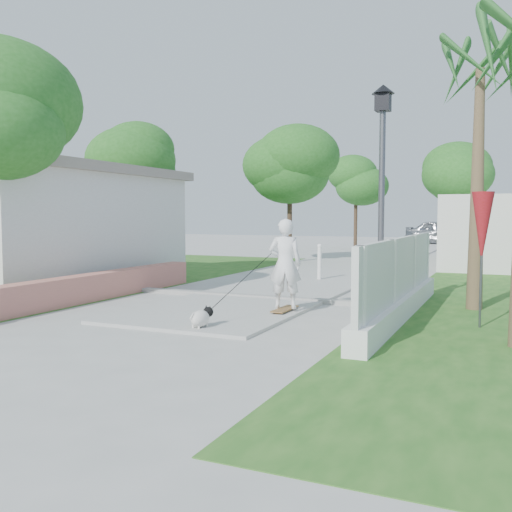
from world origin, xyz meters
The scene contains 18 objects.
ground centered at (0.00, 0.00, 0.00)m, with size 90.00×90.00×0.00m, color #B7B7B2.
path_strip centered at (0.00, 20.00, 0.03)m, with size 3.20×36.00×0.06m, color #B7B7B2.
curb centered at (0.00, 6.00, 0.05)m, with size 6.50×0.25×0.10m, color #999993.
grass_left centered at (-7.00, 8.00, 0.01)m, with size 8.00×20.00×0.01m, color #245B1C.
pink_wall centered at (-3.30, 3.55, 0.31)m, with size 0.45×8.20×0.80m.
lattice_fence centered at (3.40, 5.00, 0.54)m, with size 0.35×7.00×1.50m.
street_lamp centered at (2.90, 5.50, 2.43)m, with size 0.44×0.44×4.44m.
bollard centered at (0.20, 10.00, 0.58)m, with size 0.14×0.14×1.09m.
patio_umbrella centered at (4.80, 4.50, 1.69)m, with size 0.36×0.36×2.30m.
tree_left_near centered at (-4.48, 2.98, 3.82)m, with size 3.60×3.60×5.28m.
tree_left_mid centered at (-5.48, 8.48, 3.50)m, with size 3.20×3.20×4.85m.
tree_path_left centered at (-2.98, 15.98, 3.82)m, with size 3.40×3.40×5.23m.
tree_path_right centered at (3.22, 19.98, 3.49)m, with size 3.00×3.00×4.79m.
tree_path_far centered at (-2.78, 25.98, 3.82)m, with size 3.20×3.20×5.17m.
palm_far centered at (4.60, 6.50, 4.48)m, with size 1.80×1.80×5.30m.
skateboarder centered at (0.99, 3.87, 0.83)m, with size 1.05×2.35×1.84m.
dog centered at (0.60, 2.39, 0.22)m, with size 0.34×0.58×0.40m.
parked_car centered at (1.20, 33.25, 0.81)m, with size 1.92×4.77×1.62m, color #A1A3A9.
Camera 1 is at (5.24, -5.76, 1.90)m, focal length 40.00 mm.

